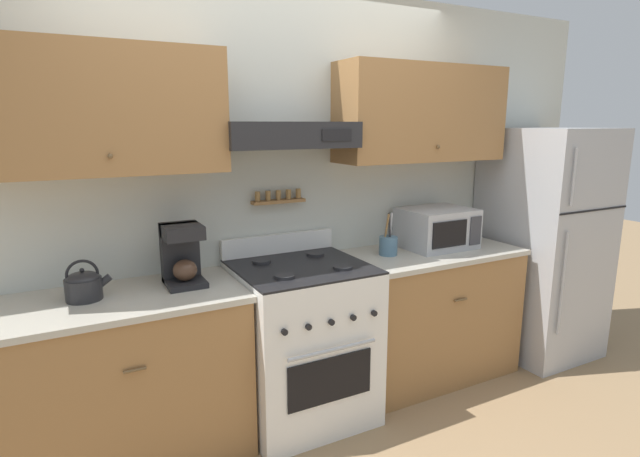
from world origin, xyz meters
The scene contains 10 objects.
ground_plane centered at (0.00, 0.00, 0.00)m, with size 16.00×16.00×0.00m, color #937551.
wall_back centered at (0.01, 0.60, 1.45)m, with size 5.20×0.46×2.55m.
counter_left centered at (-0.97, 0.33, 0.45)m, with size 1.19×0.64×0.90m.
counter_right centered at (0.99, 0.33, 0.45)m, with size 1.23×0.64×0.90m.
stove_range centered at (0.00, 0.28, 0.47)m, with size 0.74×0.73×1.06m.
refrigerator centered at (2.02, 0.24, 0.85)m, with size 0.71×0.78×1.71m.
tea_kettle centered at (-1.13, 0.36, 0.97)m, with size 0.22×0.17×0.20m.
coffee_maker centered at (-0.65, 0.40, 1.06)m, with size 0.20×0.24×0.33m.
microwave centered at (1.09, 0.38, 1.03)m, with size 0.47×0.39×0.27m.
utensil_crock centered at (0.67, 0.36, 0.96)m, with size 0.12×0.12×0.28m.
Camera 1 is at (-1.20, -2.22, 1.74)m, focal length 28.00 mm.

